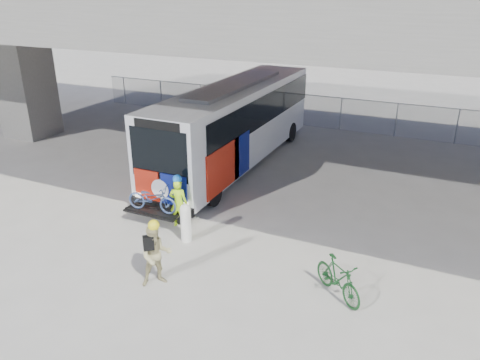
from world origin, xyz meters
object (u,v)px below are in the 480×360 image
Objects in this scene: bollard at (186,221)px; bike_parked at (338,278)px; cyclist_hivis at (178,202)px; bus at (236,119)px; cyclist_tan at (156,254)px.

bike_parked is (5.08, -0.83, -0.14)m from bollard.
bollard is 5.15m from bike_parked.
bike_parked is (5.82, -1.61, -0.35)m from cyclist_hivis.
bus is 6.66× the size of cyclist_tan.
cyclist_hivis reaches higher than bike_parked.
bus reaches higher than bollard.
bus is at bearing 59.96° from cyclist_tan.
cyclist_hivis is at bearing -82.08° from bus.
cyclist_tan is (2.11, -9.43, -1.19)m from bus.
cyclist_tan is at bearing -78.12° from bollard.
cyclist_hivis is 3.34m from cyclist_tan.
cyclist_tan reaches higher than bike_parked.
bus is 7.41m from bollard.
bollard is (1.62, -7.09, -1.42)m from bus.
bus is 6.49m from cyclist_hivis.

